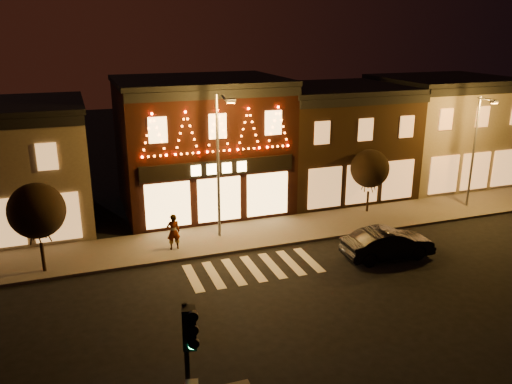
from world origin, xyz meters
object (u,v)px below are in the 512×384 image
dark_sedan (388,244)px  pedestrian (173,232)px  traffic_signal_near (189,356)px  streetlamp_mid (220,156)px

dark_sedan → pedestrian: 11.03m
dark_sedan → traffic_signal_near: bearing=130.2°
traffic_signal_near → streetlamp_mid: size_ratio=0.61×
streetlamp_mid → pedestrian: streetlamp_mid is taller
dark_sedan → pedestrian: pedestrian is taller
traffic_signal_near → pedestrian: 14.59m
streetlamp_mid → pedestrian: size_ratio=4.07×
pedestrian → traffic_signal_near: bearing=79.0°
traffic_signal_near → dark_sedan: (12.36, 9.79, -2.75)m
dark_sedan → pedestrian: (-10.10, 4.42, 0.34)m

